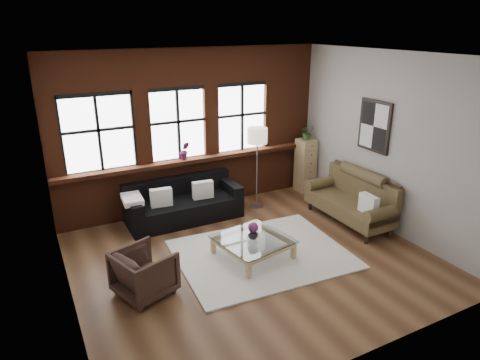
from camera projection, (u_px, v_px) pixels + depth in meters
name	position (u px, v px, depth m)	size (l,w,h in m)	color
floor	(252.00, 258.00, 7.01)	(5.50, 5.50, 0.00)	#55341F
ceiling	(254.00, 55.00, 5.90)	(5.50, 5.50, 0.00)	white
wall_back	(192.00, 131.00, 8.53)	(5.50, 5.50, 0.00)	#A49F99
wall_front	(371.00, 233.00, 4.37)	(5.50, 5.50, 0.00)	#A49F99
wall_left	(58.00, 198.00, 5.26)	(5.00, 5.00, 0.00)	#A49F99
wall_right	(387.00, 143.00, 7.65)	(5.00, 5.00, 0.00)	#A49F99
brick_backwall	(193.00, 131.00, 8.48)	(5.50, 0.12, 3.20)	#5E2A16
sill_ledge	(195.00, 159.00, 8.60)	(5.50, 0.30, 0.08)	#5E2A16
window_left	(98.00, 134.00, 7.66)	(1.38, 0.10, 1.50)	black
window_mid	(178.00, 125.00, 8.31)	(1.38, 0.10, 1.50)	black
window_right	(241.00, 118.00, 8.92)	(1.38, 0.10, 1.50)	black
wall_poster	(375.00, 126.00, 7.80)	(0.05, 0.74, 0.94)	black
shag_rug	(262.00, 254.00, 7.10)	(2.73, 2.14, 0.03)	silver
dark_sofa	(184.00, 200.00, 8.25)	(2.19, 0.89, 0.79)	black
pillow_a	(161.00, 197.00, 7.90)	(0.40, 0.14, 0.34)	white
pillow_b	(203.00, 190.00, 8.26)	(0.40, 0.14, 0.34)	white
vintage_settee	(349.00, 198.00, 8.10)	(0.84, 1.89, 1.01)	#4F4024
pillow_settee	(369.00, 204.00, 7.55)	(0.14, 0.38, 0.34)	white
armchair	(144.00, 273.00, 5.98)	(0.72, 0.74, 0.68)	#322019
coffee_table	(253.00, 248.00, 6.97)	(1.05, 1.05, 0.35)	tan
vase	(253.00, 234.00, 6.88)	(0.16, 0.16, 0.17)	#B2B2B2
flowers	(253.00, 228.00, 6.84)	(0.17, 0.17, 0.17)	#6D255C
drawer_chest	(305.00, 165.00, 9.62)	(0.37, 0.37, 1.21)	tan
potted_plant_top	(307.00, 132.00, 9.35)	(0.30, 0.26, 0.33)	#2D5923
floor_lamp	(257.00, 165.00, 8.65)	(0.40, 0.40, 1.83)	#A5A5A8
sill_plant	(185.00, 151.00, 8.40)	(0.20, 0.16, 0.36)	#6D255C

